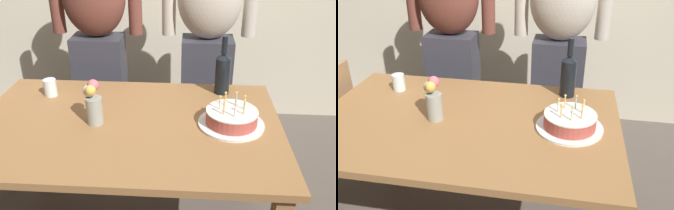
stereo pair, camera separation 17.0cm
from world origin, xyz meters
The scene contains 7 objects.
dining_table centered at (0.00, 0.00, 0.64)m, with size 1.50×0.96×0.74m.
birthday_cake centered at (0.50, 0.01, 0.78)m, with size 0.32×0.32×0.15m.
water_glass_near centered at (-0.47, 0.27, 0.79)m, with size 0.07×0.07×0.10m, color silver.
wine_bottle centered at (0.48, 0.37, 0.87)m, with size 0.08×0.08×0.33m.
flower_vase centered at (-0.15, -0.01, 0.85)m, with size 0.09×0.09×0.22m.
person_man_bearded centered at (-0.33, 0.81, 0.87)m, with size 0.61×0.27×1.66m.
person_woman_cardigan centered at (0.41, 0.81, 0.87)m, with size 0.61×0.27×1.66m.
Camera 2 is at (0.47, -1.48, 1.63)m, focal length 38.61 mm.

